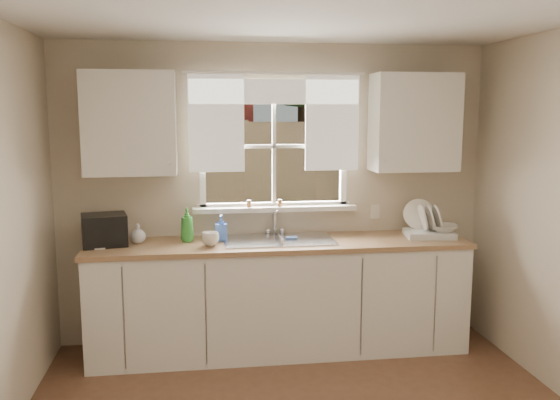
{
  "coord_description": "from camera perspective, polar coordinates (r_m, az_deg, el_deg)",
  "views": [
    {
      "loc": [
        -0.64,
        -2.92,
        1.95
      ],
      "look_at": [
        0.0,
        1.65,
        1.25
      ],
      "focal_mm": 38.0,
      "sensor_mm": 36.0,
      "label": 1
    }
  ],
  "objects": [
    {
      "name": "dish_rack",
      "position": [
        5.07,
        14.09,
        -2.63
      ],
      "size": [
        0.42,
        0.35,
        0.3
      ],
      "color": "silver",
      "rests_on": "countertop"
    },
    {
      "name": "black_appliance",
      "position": [
        4.8,
        -16.55,
        -2.77
      ],
      "size": [
        0.38,
        0.35,
        0.24
      ],
      "primitive_type": "cube",
      "rotation": [
        0.0,
        0.0,
        0.21
      ],
      "color": "black",
      "rests_on": "countertop"
    },
    {
      "name": "soap_bottle_b",
      "position": [
        4.79,
        -5.68,
        -2.68
      ],
      "size": [
        0.1,
        0.11,
        0.21
      ],
      "primitive_type": "imported",
      "rotation": [
        0.0,
        0.0,
        -0.12
      ],
      "color": "blue",
      "rests_on": "countertop"
    },
    {
      "name": "saucer",
      "position": [
        4.76,
        -17.0,
        -4.29
      ],
      "size": [
        0.2,
        0.2,
        0.01
      ],
      "primitive_type": "cylinder",
      "color": "silver",
      "rests_on": "countertop"
    },
    {
      "name": "countertop",
      "position": [
        4.76,
        -0.05,
        -4.23
      ],
      "size": [
        3.04,
        0.65,
        0.04
      ],
      "primitive_type": "cube",
      "color": "#98724C",
      "rests_on": "base_cabinets"
    },
    {
      "name": "curtains",
      "position": [
        4.91,
        -0.49,
        8.44
      ],
      "size": [
        1.5,
        0.03,
        0.81
      ],
      "color": "white",
      "rests_on": "room_walls"
    },
    {
      "name": "upper_cabinet_right",
      "position": [
        5.07,
        12.81,
        7.29
      ],
      "size": [
        0.7,
        0.33,
        0.8
      ],
      "primitive_type": "cube",
      "color": "white",
      "rests_on": "room_walls"
    },
    {
      "name": "soap_bottle_a",
      "position": [
        4.79,
        -8.94,
        -2.36
      ],
      "size": [
        0.11,
        0.11,
        0.27
      ],
      "primitive_type": "imported",
      "rotation": [
        0.0,
        0.0,
        -0.03
      ],
      "color": "green",
      "rests_on": "countertop"
    },
    {
      "name": "base_cabinets",
      "position": [
        4.88,
        -0.05,
        -9.45
      ],
      "size": [
        3.0,
        0.62,
        0.87
      ],
      "primitive_type": "cube",
      "color": "white",
      "rests_on": "ground"
    },
    {
      "name": "backyard",
      "position": [
        11.5,
        -1.88,
        16.15
      ],
      "size": [
        20.0,
        10.0,
        6.13
      ],
      "color": "#335421",
      "rests_on": "ground"
    },
    {
      "name": "soap_bottle_c",
      "position": [
        4.81,
        -13.52,
        -3.15
      ],
      "size": [
        0.13,
        0.13,
        0.15
      ],
      "primitive_type": "imported",
      "rotation": [
        0.0,
        0.0,
        -0.05
      ],
      "color": "beige",
      "rests_on": "countertop"
    },
    {
      "name": "window",
      "position": [
        4.98,
        -0.56,
        3.28
      ],
      "size": [
        1.38,
        0.16,
        1.06
      ],
      "color": "white",
      "rests_on": "room_walls"
    },
    {
      "name": "room_walls",
      "position": [
        3.01,
        4.54,
        -5.08
      ],
      "size": [
        3.62,
        4.02,
        2.5
      ],
      "color": "beige",
      "rests_on": "ground"
    },
    {
      "name": "upper_cabinet_left",
      "position": [
        4.77,
        -14.22,
        7.17
      ],
      "size": [
        0.7,
        0.33,
        0.8
      ],
      "primitive_type": "cube",
      "color": "white",
      "rests_on": "room_walls"
    },
    {
      "name": "sink",
      "position": [
        4.8,
        -0.1,
        -4.76
      ],
      "size": [
        0.88,
        0.52,
        0.4
      ],
      "color": "#B7B7BC",
      "rests_on": "countertop"
    },
    {
      "name": "bowl",
      "position": [
        5.07,
        15.46,
        -2.61
      ],
      "size": [
        0.28,
        0.28,
        0.06
      ],
      "primitive_type": "imported",
      "rotation": [
        0.0,
        0.0,
        -0.28
      ],
      "color": "beige",
      "rests_on": "dish_rack"
    },
    {
      "name": "cup",
      "position": [
        4.62,
        -6.72,
        -3.76
      ],
      "size": [
        0.15,
        0.15,
        0.11
      ],
      "primitive_type": "imported",
      "rotation": [
        0.0,
        0.0,
        -0.07
      ],
      "color": "silver",
      "rests_on": "countertop"
    },
    {
      "name": "wall_outlet",
      "position": [
        5.21,
        9.12,
        -1.11
      ],
      "size": [
        0.08,
        0.01,
        0.12
      ],
      "primitive_type": "cube",
      "color": "beige",
      "rests_on": "room_walls"
    },
    {
      "name": "sill_jars",
      "position": [
        4.95,
        -1.5,
        -0.33
      ],
      "size": [
        0.3,
        0.04,
        0.06
      ],
      "color": "brown",
      "rests_on": "window"
    }
  ]
}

